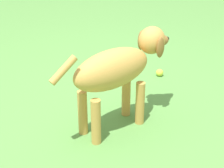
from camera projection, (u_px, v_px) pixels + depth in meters
ground at (93, 114)px, 2.77m from camera, size 14.00×14.00×0.00m
dog at (119, 68)px, 2.45m from camera, size 0.98×0.24×0.66m
tennis_ball_1 at (160, 73)px, 3.35m from camera, size 0.07×0.07×0.07m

